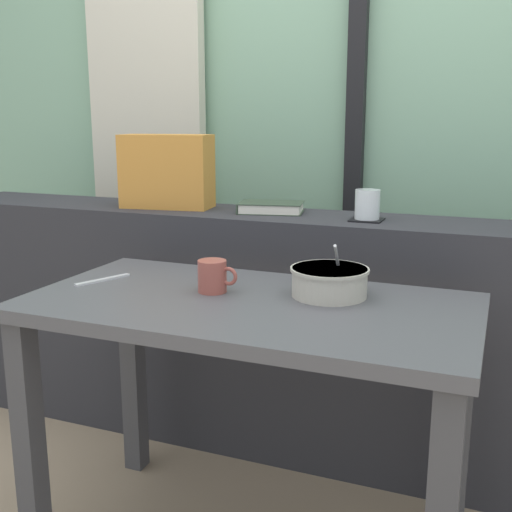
{
  "coord_description": "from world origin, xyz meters",
  "views": [
    {
      "loc": [
        0.65,
        -1.42,
        1.17
      ],
      "look_at": [
        -0.04,
        0.31,
        0.75
      ],
      "focal_mm": 43.93,
      "sensor_mm": 36.0,
      "label": 1
    }
  ],
  "objects_px": {
    "soup_bowl": "(329,282)",
    "fork_utensil": "(102,280)",
    "coaster_square": "(367,220)",
    "throw_pillow": "(167,171)",
    "breakfast_table": "(249,346)",
    "ceramic_mug": "(213,276)",
    "closed_book": "(270,207)",
    "juice_glass": "(367,206)"
  },
  "relations": [
    {
      "from": "coaster_square",
      "to": "fork_utensil",
      "type": "relative_size",
      "value": 0.59
    },
    {
      "from": "closed_book",
      "to": "fork_utensil",
      "type": "distance_m",
      "value": 0.66
    },
    {
      "from": "juice_glass",
      "to": "soup_bowl",
      "type": "xyz_separation_m",
      "value": [
        0.0,
        -0.44,
        -0.14
      ]
    },
    {
      "from": "soup_bowl",
      "to": "coaster_square",
      "type": "bearing_deg",
      "value": 90.01
    },
    {
      "from": "closed_book",
      "to": "throw_pillow",
      "type": "xyz_separation_m",
      "value": [
        -0.39,
        -0.02,
        0.11
      ]
    },
    {
      "from": "throw_pillow",
      "to": "breakfast_table",
      "type": "bearing_deg",
      "value": -46.1
    },
    {
      "from": "breakfast_table",
      "to": "throw_pillow",
      "type": "height_order",
      "value": "throw_pillow"
    },
    {
      "from": "coaster_square",
      "to": "closed_book",
      "type": "distance_m",
      "value": 0.35
    },
    {
      "from": "throw_pillow",
      "to": "soup_bowl",
      "type": "bearing_deg",
      "value": -32.22
    },
    {
      "from": "closed_book",
      "to": "ceramic_mug",
      "type": "height_order",
      "value": "closed_book"
    },
    {
      "from": "fork_utensil",
      "to": "breakfast_table",
      "type": "bearing_deg",
      "value": 20.27
    },
    {
      "from": "throw_pillow",
      "to": "ceramic_mug",
      "type": "height_order",
      "value": "throw_pillow"
    },
    {
      "from": "breakfast_table",
      "to": "soup_bowl",
      "type": "height_order",
      "value": "soup_bowl"
    },
    {
      "from": "ceramic_mug",
      "to": "coaster_square",
      "type": "bearing_deg",
      "value": 60.19
    },
    {
      "from": "breakfast_table",
      "to": "ceramic_mug",
      "type": "relative_size",
      "value": 9.99
    },
    {
      "from": "breakfast_table",
      "to": "ceramic_mug",
      "type": "xyz_separation_m",
      "value": [
        -0.12,
        0.04,
        0.17
      ]
    },
    {
      "from": "fork_utensil",
      "to": "ceramic_mug",
      "type": "distance_m",
      "value": 0.34
    },
    {
      "from": "juice_glass",
      "to": "closed_book",
      "type": "distance_m",
      "value": 0.35
    },
    {
      "from": "breakfast_table",
      "to": "throw_pillow",
      "type": "bearing_deg",
      "value": 133.9
    },
    {
      "from": "breakfast_table",
      "to": "juice_glass",
      "type": "bearing_deg",
      "value": 72.06
    },
    {
      "from": "coaster_square",
      "to": "ceramic_mug",
      "type": "distance_m",
      "value": 0.6
    },
    {
      "from": "throw_pillow",
      "to": "ceramic_mug",
      "type": "relative_size",
      "value": 2.83
    },
    {
      "from": "coaster_square",
      "to": "soup_bowl",
      "type": "relative_size",
      "value": 0.49
    },
    {
      "from": "throw_pillow",
      "to": "fork_utensil",
      "type": "distance_m",
      "value": 0.62
    },
    {
      "from": "coaster_square",
      "to": "juice_glass",
      "type": "height_order",
      "value": "juice_glass"
    },
    {
      "from": "fork_utensil",
      "to": "soup_bowl",
      "type": "bearing_deg",
      "value": 31.3
    },
    {
      "from": "throw_pillow",
      "to": "soup_bowl",
      "type": "xyz_separation_m",
      "value": [
        0.73,
        -0.46,
        -0.22
      ]
    },
    {
      "from": "breakfast_table",
      "to": "soup_bowl",
      "type": "xyz_separation_m",
      "value": [
        0.18,
        0.11,
        0.16
      ]
    },
    {
      "from": "coaster_square",
      "to": "soup_bowl",
      "type": "xyz_separation_m",
      "value": [
        0.0,
        -0.44,
        -0.1
      ]
    },
    {
      "from": "juice_glass",
      "to": "fork_utensil",
      "type": "relative_size",
      "value": 0.55
    },
    {
      "from": "closed_book",
      "to": "soup_bowl",
      "type": "distance_m",
      "value": 0.6
    },
    {
      "from": "juice_glass",
      "to": "fork_utensil",
      "type": "distance_m",
      "value": 0.84
    },
    {
      "from": "juice_glass",
      "to": "ceramic_mug",
      "type": "bearing_deg",
      "value": -119.81
    },
    {
      "from": "coaster_square",
      "to": "throw_pillow",
      "type": "bearing_deg",
      "value": 178.15
    },
    {
      "from": "soup_bowl",
      "to": "fork_utensil",
      "type": "relative_size",
      "value": 1.19
    },
    {
      "from": "breakfast_table",
      "to": "juice_glass",
      "type": "distance_m",
      "value": 0.65
    },
    {
      "from": "breakfast_table",
      "to": "soup_bowl",
      "type": "bearing_deg",
      "value": 32.49
    },
    {
      "from": "juice_glass",
      "to": "throw_pillow",
      "type": "distance_m",
      "value": 0.74
    },
    {
      "from": "juice_glass",
      "to": "breakfast_table",
      "type": "bearing_deg",
      "value": -107.94
    },
    {
      "from": "coaster_square",
      "to": "soup_bowl",
      "type": "distance_m",
      "value": 0.45
    },
    {
      "from": "closed_book",
      "to": "ceramic_mug",
      "type": "xyz_separation_m",
      "value": [
        0.05,
        -0.56,
        -0.11
      ]
    },
    {
      "from": "throw_pillow",
      "to": "soup_bowl",
      "type": "distance_m",
      "value": 0.89
    }
  ]
}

